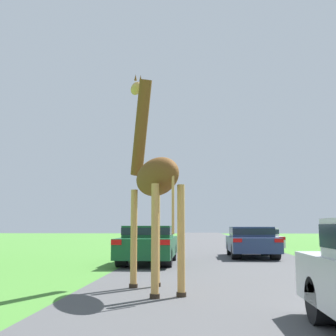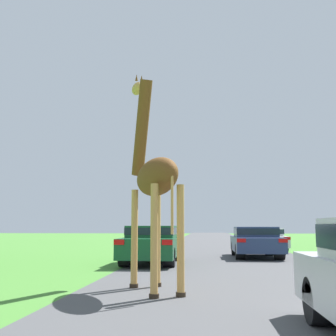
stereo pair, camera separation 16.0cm
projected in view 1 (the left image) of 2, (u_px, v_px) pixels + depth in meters
name	position (u px, v px, depth m)	size (l,w,h in m)	color
road	(211.00, 245.00, 29.31)	(6.91, 120.00, 0.00)	#4C4C4F
giraffe_near_road	(153.00, 175.00, 9.07)	(1.60, 2.83, 5.11)	tan
car_queue_right	(251.00, 241.00, 18.27)	(1.93, 4.23, 1.31)	navy
car_queue_left	(261.00, 239.00, 22.77)	(1.80, 4.24, 1.22)	silver
car_far_ahead	(149.00, 243.00, 15.22)	(1.84, 4.57, 1.35)	#144C28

